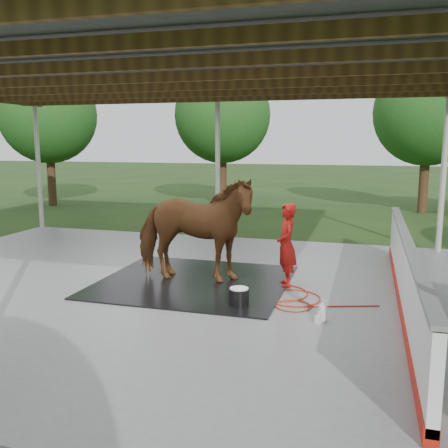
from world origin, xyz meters
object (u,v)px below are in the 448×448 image
(horse, at_px, (193,229))
(wash_bucket, at_px, (239,297))
(handler, at_px, (286,245))
(dasher_board, at_px, (405,275))

(horse, relative_size, wash_bucket, 7.16)
(horse, height_order, wash_bucket, horse)
(handler, bearing_deg, dasher_board, 52.88)
(horse, distance_m, wash_bucket, 1.86)
(wash_bucket, bearing_deg, horse, 136.40)
(handler, relative_size, wash_bucket, 4.70)
(dasher_board, height_order, horse, horse)
(wash_bucket, bearing_deg, handler, 67.96)
(wash_bucket, bearing_deg, dasher_board, 15.01)
(dasher_board, bearing_deg, wash_bucket, -164.99)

